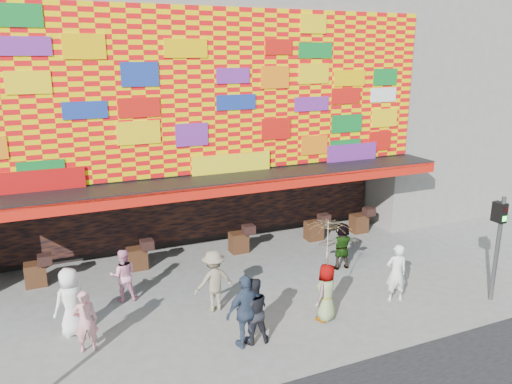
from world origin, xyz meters
The scene contains 14 objects.
ground centered at (0.00, 0.00, 0.00)m, with size 90.00×90.00×0.00m, color slate.
shop_building centered at (0.00, 8.18, 5.23)m, with size 15.20×9.40×10.00m.
neighbor_right centered at (13.00, 8.00, 6.00)m, with size 11.00×8.00×12.00m, color gray.
signal_right centered at (6.20, -1.50, 1.86)m, with size 0.22×0.20×3.00m.
ped_a centered at (-4.69, 1.35, 0.86)m, with size 0.84×0.55×1.73m, color white.
ped_b centered at (-4.45, 0.43, 0.76)m, with size 0.55×0.36×1.52m, color pink.
ped_c centered at (-0.78, -0.77, 0.82)m, with size 0.80×0.62×1.64m, color black.
ped_d centered at (-1.12, 1.08, 0.85)m, with size 1.09×0.63×1.69m, color gray.
ped_e centered at (-0.99, -0.86, 0.90)m, with size 1.05×0.44×1.80m, color #34415B.
ped_f centered at (3.52, 2.03, 0.77)m, with size 1.43×0.46×1.54m, color gray.
ped_g centered at (1.36, -0.57, 0.77)m, with size 0.75×0.49×1.53m, color gray.
ped_h centered at (3.69, -0.44, 0.83)m, with size 0.61×0.40×1.66m, color white.
ped_i centered at (-3.24, 2.61, 0.75)m, with size 0.73×0.57×1.51m, color pink.
parasol centered at (1.36, -0.57, 2.21)m, with size 1.42×1.43×1.97m.
Camera 1 is at (-4.97, -10.49, 6.67)m, focal length 35.00 mm.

